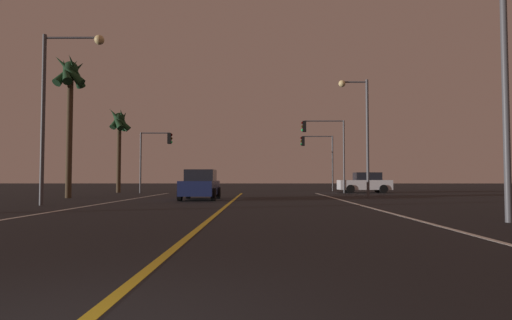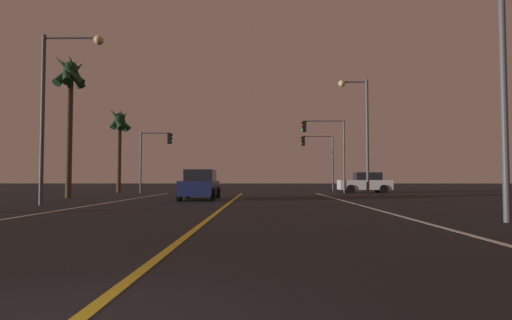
# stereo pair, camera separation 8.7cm
# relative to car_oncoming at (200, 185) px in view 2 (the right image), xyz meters

# --- Properties ---
(lane_edge_right) EXTENTS (0.16, 37.64, 0.01)m
(lane_edge_right) POSITION_rel_car_oncoming_xyz_m (7.91, -8.45, -0.82)
(lane_edge_right) COLOR silver
(lane_edge_right) RESTS_ON ground
(lane_edge_left) EXTENTS (0.16, 37.64, 0.01)m
(lane_edge_left) POSITION_rel_car_oncoming_xyz_m (-4.08, -8.45, -0.82)
(lane_edge_left) COLOR silver
(lane_edge_left) RESTS_ON ground
(lane_center_divider) EXTENTS (0.16, 37.64, 0.01)m
(lane_center_divider) POSITION_rel_car_oncoming_xyz_m (1.91, -8.45, -0.82)
(lane_center_divider) COLOR gold
(lane_center_divider) RESTS_ON ground
(car_oncoming) EXTENTS (2.02, 4.30, 1.70)m
(car_oncoming) POSITION_rel_car_oncoming_xyz_m (0.00, 0.00, 0.00)
(car_oncoming) COLOR black
(car_oncoming) RESTS_ON ground
(car_crossing_side) EXTENTS (4.30, 2.02, 1.70)m
(car_crossing_side) POSITION_rel_car_oncoming_xyz_m (12.21, 11.76, 0.00)
(car_crossing_side) COLOR black
(car_crossing_side) RESTS_ON ground
(traffic_light_near_right) EXTENTS (3.57, 0.36, 5.98)m
(traffic_light_near_right) POSITION_rel_car_oncoming_xyz_m (8.67, 10.87, 3.61)
(traffic_light_near_right) COLOR #4C4C51
(traffic_light_near_right) RESTS_ON ground
(traffic_light_near_left) EXTENTS (2.70, 0.36, 5.00)m
(traffic_light_near_left) POSITION_rel_car_oncoming_xyz_m (-5.18, 10.87, 2.90)
(traffic_light_near_left) COLOR #4C4C51
(traffic_light_near_left) RESTS_ON ground
(traffic_light_far_right) EXTENTS (3.13, 0.36, 5.25)m
(traffic_light_far_right) POSITION_rel_car_oncoming_xyz_m (8.81, 16.37, 3.09)
(traffic_light_far_right) COLOR #4C4C51
(traffic_light_far_right) RESTS_ON ground
(street_lamp_right_near) EXTENTS (2.01, 0.44, 8.14)m
(street_lamp_right_near) POSITION_rel_car_oncoming_xyz_m (9.73, -12.50, 4.32)
(street_lamp_right_near) COLOR #4C4C51
(street_lamp_right_near) RESTS_ON ground
(street_lamp_left_mid) EXTENTS (2.79, 0.44, 7.69)m
(street_lamp_left_mid) POSITION_rel_car_oncoming_xyz_m (-5.66, -5.32, 4.13)
(street_lamp_left_mid) COLOR #4C4C51
(street_lamp_left_mid) RESTS_ON ground
(street_lamp_right_far) EXTENTS (1.89, 0.44, 7.45)m
(street_lamp_right_far) POSITION_rel_car_oncoming_xyz_m (9.73, 2.63, 3.93)
(street_lamp_right_far) COLOR #4C4C51
(street_lamp_right_far) RESTS_ON ground
(palm_tree_left_mid) EXTENTS (2.08, 2.31, 8.90)m
(palm_tree_left_mid) POSITION_rel_car_oncoming_xyz_m (-8.36, 1.79, 6.27)
(palm_tree_left_mid) COLOR #473826
(palm_tree_left_mid) RESTS_ON ground
(palm_tree_left_far) EXTENTS (2.24, 2.00, 7.29)m
(palm_tree_left_far) POSITION_rel_car_oncoming_xyz_m (-8.66, 12.02, 4.89)
(palm_tree_left_far) COLOR #473826
(palm_tree_left_far) RESTS_ON ground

